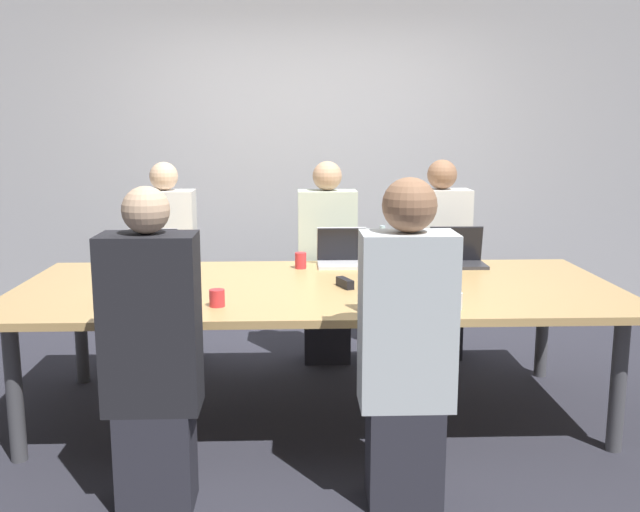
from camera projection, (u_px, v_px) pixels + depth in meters
ground_plane at (317, 412)px, 4.15m from camera, size 24.00×24.00×0.00m
curtain_wall at (310, 156)px, 5.69m from camera, size 12.00×0.06×2.80m
conference_table at (317, 294)px, 4.02m from camera, size 3.37×1.47×0.75m
laptop_far_center at (342, 254)px, 4.57m from camera, size 0.31×0.25×0.25m
person_far_center at (327, 266)px, 4.95m from camera, size 0.40×0.24×1.40m
cup_far_center at (301, 261)px, 4.48m from camera, size 0.07×0.07×0.10m
bottle_far_center at (382, 250)px, 4.47m from camera, size 0.08×0.08×0.27m
laptop_far_right at (457, 254)px, 4.58m from camera, size 0.35×0.24×0.25m
person_far_right at (439, 263)px, 5.04m from camera, size 0.40×0.24×1.41m
cup_far_right at (421, 260)px, 4.52m from camera, size 0.07×0.07×0.09m
laptop_far_left at (153, 257)px, 4.46m from camera, size 0.31×0.24×0.25m
person_far_left at (167, 266)px, 4.96m from camera, size 0.40×0.24×1.40m
laptop_near_midright at (398, 296)px, 3.47m from camera, size 0.36×0.23×0.23m
person_near_midright at (406, 349)px, 3.04m from camera, size 0.40×0.24×1.43m
cup_near_midright at (454, 301)px, 3.49m from camera, size 0.08×0.08×0.08m
laptop_near_left at (163, 297)px, 3.44m from camera, size 0.33×0.23×0.24m
person_near_left at (152, 357)px, 3.01m from camera, size 0.40×0.24×1.40m
cup_near_left at (217, 298)px, 3.54m from camera, size 0.08×0.08×0.09m
bottle_near_left at (110, 283)px, 3.60m from camera, size 0.07×0.07×0.24m
stapler at (345, 283)px, 3.96m from camera, size 0.09×0.16×0.05m
notebook at (407, 288)px, 3.90m from camera, size 0.21×0.19×0.02m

